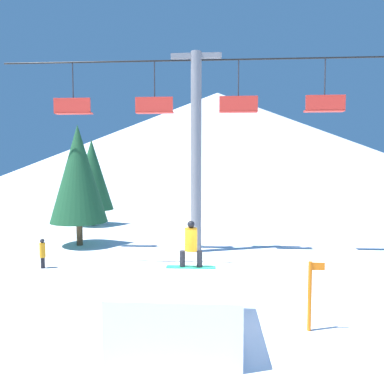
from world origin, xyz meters
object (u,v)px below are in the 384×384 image
object	(u,v)px
trail_marker	(310,294)
distant_skier	(43,252)
snow_ramp	(180,307)
snowboarder	(191,245)
pine_tree_near	(78,174)

from	to	relation	value
trail_marker	distant_skier	world-z (taller)	trail_marker
snow_ramp	snowboarder	bearing A→B (deg)	77.89
snowboarder	trail_marker	world-z (taller)	snowboarder
snow_ramp	distant_skier	world-z (taller)	snow_ramp
snow_ramp	distant_skier	distance (m)	8.41
snowboarder	trail_marker	bearing A→B (deg)	-9.50
pine_tree_near	distant_skier	distance (m)	5.40
snow_ramp	distant_skier	xyz separation A→B (m)	(-6.20, 5.67, -0.05)
snow_ramp	distant_skier	bearing A→B (deg)	137.56
trail_marker	distant_skier	xyz separation A→B (m)	(-9.49, 5.21, -0.29)
snowboarder	distant_skier	bearing A→B (deg)	143.82
pine_tree_near	trail_marker	bearing A→B (deg)	-45.12
pine_tree_near	distant_skier	size ratio (longest dim) A/B	5.14
snowboarder	distant_skier	world-z (taller)	snowboarder
snowboarder	trail_marker	distance (m)	3.31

